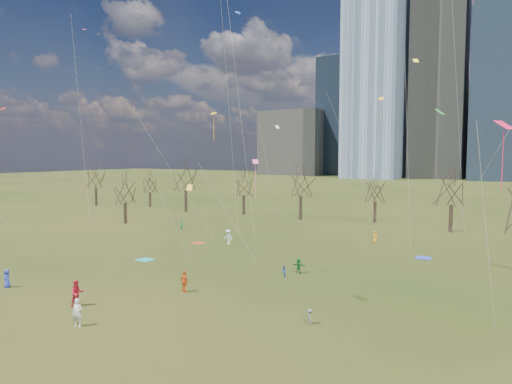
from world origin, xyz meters
The scene contains 17 objects.
ground centered at (0.00, 0.00, 0.00)m, with size 500.00×500.00×0.00m, color black.
downtown_skyline centered at (-2.43, 210.64, 39.01)m, with size 212.50×78.00×118.00m.
bare_tree_row centered at (-0.09, 37.22, 6.12)m, with size 113.04×29.80×9.50m.
blanket_teal centered at (-8.99, 4.06, 0.01)m, with size 1.60×1.50×0.03m, color teal.
blanket_navy centered at (16.51, 19.47, 0.01)m, with size 1.60×1.50×0.03m, color #2934C3.
blanket_crimson centered at (-9.71, 14.33, 0.01)m, with size 1.60×1.50×0.03m, color #B03723.
person_0 centered at (-11.92, -9.20, 0.77)m, with size 0.76×0.49×1.55m, color #2536A2.
person_1 centered at (0.38, -12.18, 0.90)m, with size 0.66×0.43×1.81m, color silver.
person_2 centered at (-2.90, -9.52, 0.97)m, with size 0.94×0.73×1.93m, color #B61A28.
person_3 centered at (13.33, -4.45, 0.50)m, with size 0.65×0.37×1.01m, color slate.
person_4 centered at (1.81, -2.93, 0.87)m, with size 1.02×0.42×1.74m, color #E75A19.
person_5 centered at (7.41, 7.01, 0.70)m, with size 1.30×0.41×1.40m, color #17672D.
person_8 centered at (6.76, 5.16, 0.50)m, with size 0.49×0.38×1.01m, color #2549A4.
person_9 centered at (-5.98, 15.57, 0.92)m, with size 1.18×0.68×1.83m, color silver.
person_12 centered at (9.77, 25.09, 0.78)m, with size 0.76×0.50×1.56m, color orange.
person_13 centered at (-17.81, 21.20, 0.75)m, with size 0.54×0.36×1.49m, color #197249.
kites_airborne centered at (2.60, 12.63, 13.59)m, with size 66.41×43.33×32.46m.
Camera 1 is at (24.53, -31.48, 11.03)m, focal length 32.00 mm.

